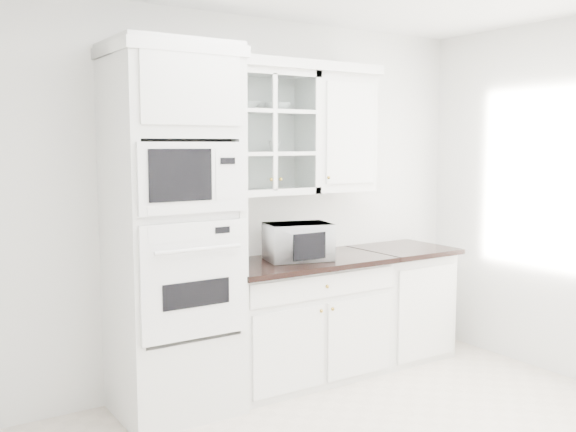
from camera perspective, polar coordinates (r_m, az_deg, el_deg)
room_shell at (r=3.72m, az=6.58°, el=6.56°), size 4.00×3.50×2.70m
oven_column at (r=4.22m, az=-10.19°, el=-1.43°), size 0.76×0.68×2.40m
base_cabinet_run at (r=4.88m, az=1.19°, el=-9.11°), size 1.32×0.67×0.92m
extra_base_cabinet at (r=5.49m, az=9.91°, el=-7.45°), size 0.72×0.67×0.92m
upper_cabinet_glass at (r=4.68m, az=-2.27°, el=7.42°), size 0.80×0.33×0.90m
upper_cabinet_solid at (r=5.06m, az=4.35°, el=7.32°), size 0.55×0.33×0.90m
crown_molding at (r=4.64m, az=-3.28°, el=13.42°), size 2.14×0.38×0.07m
countertop_microwave at (r=4.72m, az=0.85°, el=-2.26°), size 0.55×0.50×0.27m
bowl_a at (r=4.62m, az=-4.14°, el=9.77°), size 0.25×0.25×0.06m
bowl_b at (r=4.75m, az=-0.94°, el=9.69°), size 0.23×0.23×0.06m
cup_a at (r=4.61m, az=-4.32°, el=6.27°), size 0.14×0.14×0.09m
cup_b at (r=4.73m, az=-1.22°, el=6.20°), size 0.09×0.09×0.08m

